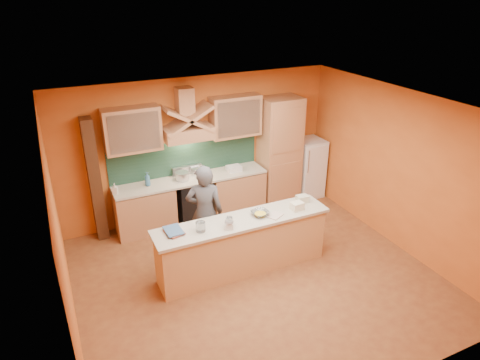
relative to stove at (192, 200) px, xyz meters
name	(u,v)px	position (x,y,z in m)	size (l,w,h in m)	color
floor	(256,277)	(0.30, -2.20, -0.45)	(5.50, 5.00, 0.01)	brown
ceiling	(259,109)	(0.30, -2.20, 2.35)	(5.50, 5.00, 0.01)	white
wall_back	(199,148)	(0.30, 0.30, 0.95)	(5.50, 0.02, 2.80)	#CD6828
wall_front	(371,304)	(0.30, -4.70, 0.95)	(5.50, 0.02, 2.80)	#CD6828
wall_left	(61,244)	(-2.45, -2.20, 0.95)	(0.02, 5.00, 2.80)	#CD6828
wall_right	(398,170)	(3.05, -2.20, 0.95)	(0.02, 5.00, 2.80)	#CD6828
base_cabinet_left	(145,210)	(-0.95, 0.00, -0.02)	(1.10, 0.60, 0.86)	tan
base_cabinet_right	(236,192)	(0.95, 0.00, -0.02)	(1.10, 0.60, 0.86)	tan
counter_top	(191,179)	(0.00, 0.00, 0.45)	(3.00, 0.62, 0.04)	beige
stove	(192,200)	(0.00, 0.00, 0.00)	(0.60, 0.58, 0.90)	black
backsplash	(186,157)	(0.00, 0.28, 0.80)	(3.00, 0.03, 0.70)	#19382B
range_hood	(188,133)	(0.00, 0.05, 1.37)	(0.92, 0.50, 0.24)	tan
hood_chimney	(185,101)	(0.00, 0.15, 1.95)	(0.30, 0.30, 0.50)	tan
upper_cabinet_left	(132,130)	(-1.00, 0.12, 1.55)	(1.00, 0.35, 0.80)	tan
upper_cabinet_right	(235,116)	(1.00, 0.12, 1.55)	(1.00, 0.35, 0.80)	tan
pantry_column	(279,152)	(1.95, 0.00, 0.70)	(0.80, 0.60, 2.30)	tan
fridge	(308,168)	(2.70, 0.00, 0.20)	(0.58, 0.60, 1.30)	white
trim_column_left	(95,181)	(-1.75, 0.15, 0.70)	(0.20, 0.30, 2.30)	#472816
island_body	(243,246)	(0.20, -1.90, -0.01)	(2.80, 0.55, 0.88)	tan
island_top	(243,221)	(0.20, -1.90, 0.47)	(2.90, 0.62, 0.05)	beige
person	(205,213)	(-0.21, -1.27, 0.40)	(0.62, 0.41, 1.70)	#4C4C51
pot_large	(182,177)	(-0.18, 0.00, 0.53)	(0.26, 0.26, 0.16)	silver
pot_small	(196,173)	(0.14, 0.10, 0.52)	(0.22, 0.22, 0.14)	silver
soap_bottle_a	(115,189)	(-1.45, -0.06, 0.57)	(0.09, 0.09, 0.20)	silver
soap_bottle_b	(147,179)	(-0.84, 0.03, 0.60)	(0.10, 0.10, 0.27)	teal
bowl_back	(230,169)	(0.83, 0.01, 0.50)	(0.21, 0.21, 0.07)	white
dish_rack	(234,168)	(0.90, -0.02, 0.52)	(0.28, 0.22, 0.10)	silver
book_lower	(168,235)	(-1.01, -1.85, 0.51)	(0.23, 0.31, 0.03)	#A04B39
book_upper	(165,232)	(-1.03, -1.82, 0.53)	(0.25, 0.34, 0.03)	#3D5E87
jar_large	(201,227)	(-0.53, -1.95, 0.57)	(0.15, 0.15, 0.15)	silver
jar_small	(229,222)	(-0.07, -1.98, 0.57)	(0.11, 0.11, 0.14)	silver
kitchen_scale	(229,226)	(-0.11, -2.06, 0.54)	(0.12, 0.12, 0.10)	white
mixing_bowl	(260,213)	(0.51, -1.90, 0.53)	(0.28, 0.28, 0.07)	silver
cloth	(275,215)	(0.72, -2.01, 0.50)	(0.25, 0.19, 0.02)	#C5ABA2
grocery_bag_a	(297,206)	(1.15, -1.98, 0.56)	(0.20, 0.16, 0.13)	#EBE4C2
grocery_bag_b	(302,199)	(1.38, -1.79, 0.55)	(0.19, 0.15, 0.12)	beige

